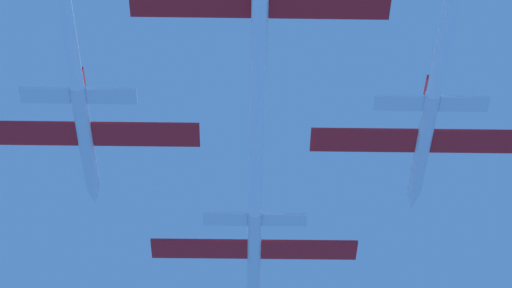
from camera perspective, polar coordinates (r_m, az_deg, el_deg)
name	(u,v)px	position (r m, az deg, el deg)	size (l,w,h in m)	color
jet_lead	(257,105)	(79.09, 0.08, 2.34)	(19.73, 66.96, 3.27)	white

